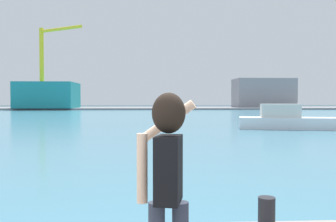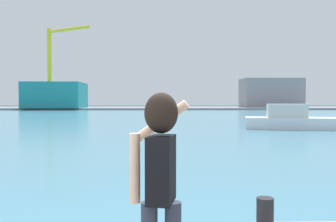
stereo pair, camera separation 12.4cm
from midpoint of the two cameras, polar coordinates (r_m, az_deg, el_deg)
ground_plane at (r=53.07m, az=-3.95°, el=-0.81°), size 220.00×220.00×0.00m
harbor_water at (r=55.06m, az=-3.92°, el=-0.71°), size 140.00×100.00×0.02m
far_shore_dock at (r=95.04m, az=-3.57°, el=0.44°), size 140.00×20.00×0.42m
person_photographer at (r=3.15m, az=-1.23°, el=-9.50°), size 0.53×0.57×1.74m
harbor_bollard at (r=5.21m, az=14.19°, el=-14.83°), size 0.22×0.22×0.40m
boat_moored at (r=31.24m, az=18.17°, el=-1.35°), size 8.91×4.30×1.99m
warehouse_left at (r=93.34m, az=-17.95°, el=2.32°), size 13.19×12.28×6.04m
warehouse_right at (r=101.06m, az=14.34°, el=2.69°), size 14.97×9.00×7.44m
port_crane at (r=91.93m, az=-18.20°, el=7.61°), size 11.14×7.52×18.76m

